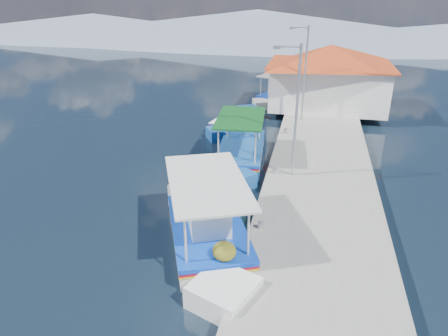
# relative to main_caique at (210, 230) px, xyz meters

# --- Properties ---
(ground) EXTENTS (160.00, 160.00, 0.00)m
(ground) POSITION_rel_main_caique_xyz_m (-2.03, 3.60, -0.55)
(ground) COLOR black
(ground) RESTS_ON ground
(quay) EXTENTS (5.00, 44.00, 0.50)m
(quay) POSITION_rel_main_caique_xyz_m (3.87, 9.60, -0.30)
(quay) COLOR gray
(quay) RESTS_ON ground
(bollards) EXTENTS (0.20, 17.20, 0.30)m
(bollards) POSITION_rel_main_caique_xyz_m (1.77, 8.85, 0.10)
(bollards) COLOR #A5A8AD
(bollards) RESTS_ON quay
(main_caique) EXTENTS (4.74, 8.04, 2.88)m
(main_caique) POSITION_rel_main_caique_xyz_m (0.00, 0.00, 0.00)
(main_caique) COLOR white
(main_caique) RESTS_ON ground
(caique_green_canopy) EXTENTS (2.68, 7.66, 2.87)m
(caique_green_canopy) POSITION_rel_main_caique_xyz_m (-0.26, 7.59, -0.13)
(caique_green_canopy) COLOR #184D95
(caique_green_canopy) RESTS_ON ground
(caique_blue_hull) EXTENTS (2.89, 6.33, 1.16)m
(caique_blue_hull) POSITION_rel_main_caique_xyz_m (-1.75, 13.34, -0.24)
(caique_blue_hull) COLOR #184D95
(caique_blue_hull) RESTS_ON ground
(caique_far) EXTENTS (3.98, 6.53, 2.51)m
(caique_far) POSITION_rel_main_caique_xyz_m (0.49, 20.98, -0.09)
(caique_far) COLOR white
(caique_far) RESTS_ON ground
(harbor_building) EXTENTS (10.49, 10.49, 4.40)m
(harbor_building) POSITION_rel_main_caique_xyz_m (4.17, 18.60, 2.22)
(harbor_building) COLOR white
(harbor_building) RESTS_ON quay
(lamp_post_near) EXTENTS (1.21, 0.14, 6.00)m
(lamp_post_near) POSITION_rel_main_caique_xyz_m (2.48, 5.60, 3.30)
(lamp_post_near) COLOR #A5A8AD
(lamp_post_near) RESTS_ON quay
(lamp_post_far) EXTENTS (1.21, 0.14, 6.00)m
(lamp_post_far) POSITION_rel_main_caique_xyz_m (2.48, 14.60, 3.30)
(lamp_post_far) COLOR #A5A8AD
(lamp_post_far) RESTS_ON quay
(mountain_ridge) EXTENTS (171.40, 96.00, 5.50)m
(mountain_ridge) POSITION_rel_main_caique_xyz_m (4.52, 59.60, 1.49)
(mountain_ridge) COLOR slate
(mountain_ridge) RESTS_ON ground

